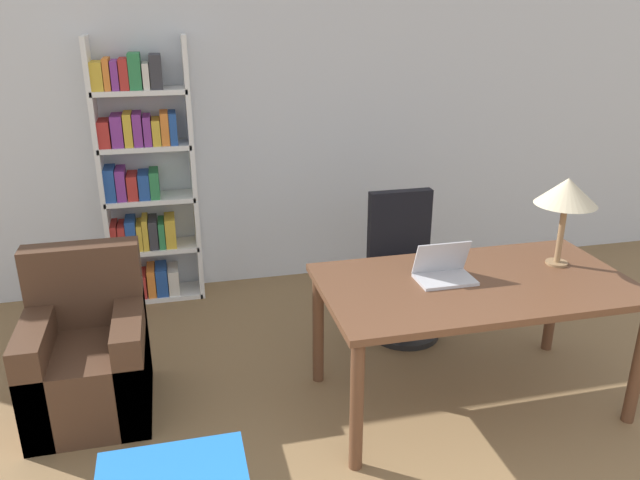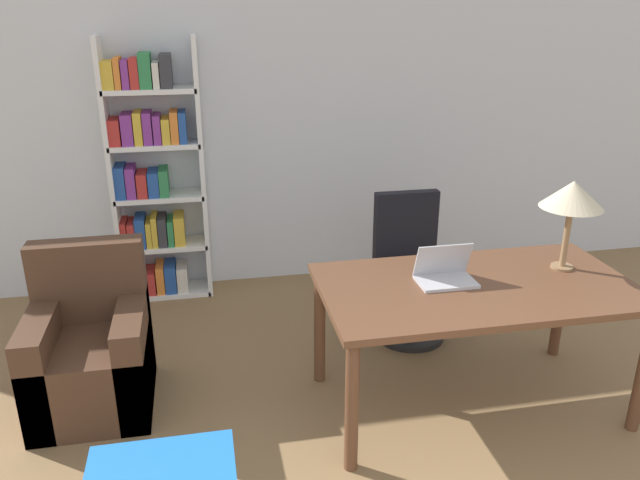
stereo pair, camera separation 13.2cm
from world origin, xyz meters
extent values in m
cube|color=silver|center=(0.00, 4.53, 1.35)|extent=(8.00, 0.06, 2.70)
cube|color=brown|center=(0.73, 2.45, 0.76)|extent=(1.75, 0.94, 0.04)
cylinder|color=brown|center=(-0.09, 2.04, 0.37)|extent=(0.07, 0.07, 0.74)
cylinder|color=brown|center=(1.54, 2.04, 0.37)|extent=(0.07, 0.07, 0.74)
cylinder|color=brown|center=(-0.09, 2.86, 0.37)|extent=(0.07, 0.07, 0.74)
cylinder|color=brown|center=(1.54, 2.86, 0.37)|extent=(0.07, 0.07, 0.74)
cube|color=#B2B2B7|center=(0.56, 2.49, 0.79)|extent=(0.32, 0.21, 0.02)
cube|color=#B2B2B7|center=(0.56, 2.56, 0.90)|extent=(0.32, 0.08, 0.20)
cube|color=navy|center=(0.56, 2.57, 0.90)|extent=(0.29, 0.07, 0.17)
cylinder|color=olive|center=(1.31, 2.56, 0.79)|extent=(0.13, 0.13, 0.01)
cylinder|color=olive|center=(1.31, 2.56, 0.97)|extent=(0.04, 0.04, 0.36)
cone|color=#C6B793|center=(1.31, 2.56, 1.23)|extent=(0.35, 0.35, 0.16)
cylinder|color=black|center=(0.65, 3.28, 0.02)|extent=(0.49, 0.49, 0.04)
cylinder|color=#262626|center=(0.65, 3.28, 0.22)|extent=(0.06, 0.06, 0.36)
cube|color=black|center=(0.65, 3.28, 0.45)|extent=(0.48, 0.48, 0.10)
cube|color=black|center=(0.65, 3.47, 0.76)|extent=(0.45, 0.08, 0.52)
cube|color=#472D1E|center=(-1.44, 2.85, 0.22)|extent=(0.65, 0.70, 0.45)
cube|color=#472D1E|center=(-1.44, 3.12, 0.69)|extent=(0.65, 0.16, 0.50)
cube|color=#472D1E|center=(-1.68, 2.85, 0.31)|extent=(0.16, 0.70, 0.62)
cube|color=#472D1E|center=(-1.19, 2.85, 0.31)|extent=(0.16, 0.70, 0.62)
cube|color=white|center=(-1.40, 4.34, 1.01)|extent=(0.04, 0.28, 2.03)
cube|color=white|center=(-0.72, 4.34, 1.01)|extent=(0.04, 0.28, 2.03)
cube|color=white|center=(-1.06, 4.34, 0.02)|extent=(0.67, 0.28, 0.04)
cube|color=gold|center=(-1.35, 4.34, 0.15)|extent=(0.07, 0.24, 0.22)
cube|color=#7F338C|center=(-1.28, 4.34, 0.14)|extent=(0.06, 0.24, 0.21)
cube|color=#B72D28|center=(-1.20, 4.34, 0.13)|extent=(0.09, 0.24, 0.18)
cube|color=orange|center=(-1.12, 4.34, 0.15)|extent=(0.06, 0.24, 0.23)
cube|color=#234C99|center=(-1.04, 4.34, 0.15)|extent=(0.09, 0.24, 0.23)
cube|color=silver|center=(-0.94, 4.34, 0.14)|extent=(0.08, 0.24, 0.21)
cube|color=white|center=(-1.06, 4.34, 0.42)|extent=(0.67, 0.28, 0.04)
cube|color=#B72D28|center=(-1.36, 4.34, 0.55)|extent=(0.05, 0.24, 0.21)
cube|color=#B72D28|center=(-1.30, 4.34, 0.54)|extent=(0.05, 0.24, 0.20)
cube|color=#234C99|center=(-1.23, 4.34, 0.56)|extent=(0.08, 0.24, 0.24)
cube|color=gold|center=(-1.17, 4.34, 0.54)|extent=(0.04, 0.24, 0.20)
cube|color=gold|center=(-1.12, 4.34, 0.56)|extent=(0.04, 0.24, 0.24)
cube|color=#333338|center=(-1.06, 4.34, 0.56)|extent=(0.07, 0.24, 0.23)
cube|color=#2D7F47|center=(-1.00, 4.34, 0.54)|extent=(0.05, 0.24, 0.21)
cube|color=gold|center=(-0.93, 4.34, 0.56)|extent=(0.08, 0.24, 0.23)
cube|color=white|center=(-1.06, 4.34, 0.83)|extent=(0.67, 0.28, 0.04)
cube|color=#234C99|center=(-1.34, 4.34, 0.97)|extent=(0.08, 0.24, 0.24)
cube|color=#7F338C|center=(-1.26, 4.34, 0.96)|extent=(0.07, 0.24, 0.23)
cube|color=#B72D28|center=(-1.18, 4.34, 0.94)|extent=(0.08, 0.24, 0.19)
cube|color=#234C99|center=(-1.10, 4.34, 0.94)|extent=(0.08, 0.24, 0.19)
cube|color=#2D7F47|center=(-1.02, 4.34, 0.95)|extent=(0.07, 0.24, 0.21)
cube|color=white|center=(-1.06, 4.34, 1.24)|extent=(0.67, 0.28, 0.04)
cube|color=#B72D28|center=(-1.34, 4.34, 1.35)|extent=(0.08, 0.24, 0.19)
cube|color=#7F338C|center=(-1.25, 4.34, 1.37)|extent=(0.08, 0.24, 0.23)
cube|color=gold|center=(-1.17, 4.34, 1.37)|extent=(0.06, 0.24, 0.24)
cube|color=#7F338C|center=(-1.10, 4.34, 1.37)|extent=(0.06, 0.24, 0.24)
cube|color=#7F338C|center=(-1.03, 4.34, 1.36)|extent=(0.05, 0.24, 0.21)
cube|color=gold|center=(-0.97, 4.34, 1.35)|extent=(0.06, 0.24, 0.19)
cube|color=orange|center=(-0.91, 4.34, 1.37)|extent=(0.06, 0.24, 0.24)
cube|color=#234C99|center=(-0.85, 4.34, 1.37)|extent=(0.05, 0.24, 0.23)
cube|color=white|center=(-1.06, 4.34, 1.64)|extent=(0.67, 0.28, 0.04)
cube|color=gold|center=(-1.34, 4.34, 1.76)|extent=(0.08, 0.24, 0.20)
cube|color=orange|center=(-1.27, 4.34, 1.77)|extent=(0.04, 0.24, 0.22)
cube|color=#7F338C|center=(-1.22, 4.34, 1.76)|extent=(0.05, 0.24, 0.20)
cube|color=#B72D28|center=(-1.16, 4.34, 1.77)|extent=(0.06, 0.24, 0.21)
cube|color=#2D7F47|center=(-1.08, 4.34, 1.78)|extent=(0.08, 0.24, 0.25)
cube|color=silver|center=(-1.01, 4.34, 1.75)|extent=(0.05, 0.24, 0.18)
cube|color=#333338|center=(-0.93, 4.34, 1.78)|extent=(0.08, 0.24, 0.24)
camera|label=1|loc=(-0.87, -0.44, 2.24)|focal=35.00mm
camera|label=2|loc=(-0.74, -0.47, 2.24)|focal=35.00mm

